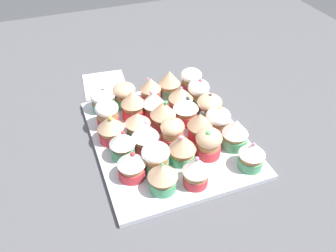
# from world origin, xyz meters

# --- Properties ---
(ground_plane) EXTENTS (1.80, 1.80, 0.03)m
(ground_plane) POSITION_xyz_m (0.00, 0.00, -0.01)
(ground_plane) COLOR #4C4C51
(baking_tray) EXTENTS (0.42, 0.36, 0.01)m
(baking_tray) POSITION_xyz_m (0.00, 0.00, 0.01)
(baking_tray) COLOR silver
(baking_tray) RESTS_ON ground_plane
(cupcake_0) EXTENTS (0.06, 0.06, 0.06)m
(cupcake_0) POSITION_xyz_m (-0.16, -0.12, 0.04)
(cupcake_0) COLOR #4C9E6B
(cupcake_0) RESTS_ON baking_tray
(cupcake_1) EXTENTS (0.06, 0.06, 0.07)m
(cupcake_1) POSITION_xyz_m (-0.09, -0.13, 0.05)
(cupcake_1) COLOR #D1333D
(cupcake_1) RESTS_ON baking_tray
(cupcake_2) EXTENTS (0.06, 0.06, 0.07)m
(cupcake_2) POSITION_xyz_m (-0.03, -0.13, 0.05)
(cupcake_2) COLOR #D1333D
(cupcake_2) RESTS_ON baking_tray
(cupcake_3) EXTENTS (0.06, 0.06, 0.07)m
(cupcake_3) POSITION_xyz_m (0.03, -0.12, 0.05)
(cupcake_3) COLOR #4C9E6B
(cupcake_3) RESTS_ON baking_tray
(cupcake_4) EXTENTS (0.06, 0.06, 0.07)m
(cupcake_4) POSITION_xyz_m (0.10, -0.12, 0.05)
(cupcake_4) COLOR #D1333D
(cupcake_4) RESTS_ON baking_tray
(cupcake_5) EXTENTS (0.06, 0.06, 0.07)m
(cupcake_5) POSITION_xyz_m (-0.16, -0.06, 0.05)
(cupcake_5) COLOR #4C9E6B
(cupcake_5) RESTS_ON baking_tray
(cupcake_6) EXTENTS (0.06, 0.06, 0.08)m
(cupcake_6) POSITION_xyz_m (-0.10, -0.06, 0.05)
(cupcake_6) COLOR #D1333D
(cupcake_6) RESTS_ON baking_tray
(cupcake_7) EXTENTS (0.06, 0.06, 0.07)m
(cupcake_7) POSITION_xyz_m (-0.02, -0.07, 0.05)
(cupcake_7) COLOR #4C9E6B
(cupcake_7) RESTS_ON baking_tray
(cupcake_8) EXTENTS (0.06, 0.06, 0.08)m
(cupcake_8) POSITION_xyz_m (0.02, -0.06, 0.05)
(cupcake_8) COLOR #D1333D
(cupcake_8) RESTS_ON baking_tray
(cupcake_9) EXTENTS (0.06, 0.06, 0.07)m
(cupcake_9) POSITION_xyz_m (0.10, -0.06, 0.05)
(cupcake_9) COLOR #4C9E6B
(cupcake_9) RESTS_ON baking_tray
(cupcake_10) EXTENTS (0.06, 0.06, 0.07)m
(cupcake_10) POSITION_xyz_m (0.15, -0.07, 0.05)
(cupcake_10) COLOR #4C9E6B
(cupcake_10) RESTS_ON baking_tray
(cupcake_11) EXTENTS (0.06, 0.06, 0.08)m
(cupcake_11) POSITION_xyz_m (-0.15, 0.01, 0.05)
(cupcake_11) COLOR #D1333D
(cupcake_11) RESTS_ON baking_tray
(cupcake_12) EXTENTS (0.06, 0.06, 0.08)m
(cupcake_12) POSITION_xyz_m (-0.09, -0.01, 0.05)
(cupcake_12) COLOR #D1333D
(cupcake_12) RESTS_ON baking_tray
(cupcake_13) EXTENTS (0.06, 0.06, 0.08)m
(cupcake_13) POSITION_xyz_m (-0.04, 0.00, 0.05)
(cupcake_13) COLOR #D1333D
(cupcake_13) RESTS_ON baking_tray
(cupcake_14) EXTENTS (0.06, 0.06, 0.07)m
(cupcake_14) POSITION_xyz_m (0.03, 0.00, 0.05)
(cupcake_14) COLOR #D1333D
(cupcake_14) RESTS_ON baking_tray
(cupcake_15) EXTENTS (0.06, 0.06, 0.08)m
(cupcake_15) POSITION_xyz_m (0.09, -0.00, 0.05)
(cupcake_15) COLOR #4C9E6B
(cupcake_15) RESTS_ON baking_tray
(cupcake_16) EXTENTS (0.06, 0.06, 0.08)m
(cupcake_16) POSITION_xyz_m (0.16, -0.00, 0.05)
(cupcake_16) COLOR #D1333D
(cupcake_16) RESTS_ON baking_tray
(cupcake_17) EXTENTS (0.06, 0.06, 0.08)m
(cupcake_17) POSITION_xyz_m (-0.16, 0.06, 0.05)
(cupcake_17) COLOR #4C9E6B
(cupcake_17) RESTS_ON baking_tray
(cupcake_18) EXTENTS (0.07, 0.07, 0.07)m
(cupcake_18) POSITION_xyz_m (-0.09, 0.07, 0.05)
(cupcake_18) COLOR #D1333D
(cupcake_18) RESTS_ON baking_tray
(cupcake_19) EXTENTS (0.06, 0.06, 0.08)m
(cupcake_19) POSITION_xyz_m (-0.04, 0.06, 0.05)
(cupcake_19) COLOR #D1333D
(cupcake_19) RESTS_ON baking_tray
(cupcake_20) EXTENTS (0.06, 0.06, 0.08)m
(cupcake_20) POSITION_xyz_m (0.03, 0.07, 0.05)
(cupcake_20) COLOR #D1333D
(cupcake_20) RESTS_ON baking_tray
(cupcake_21) EXTENTS (0.06, 0.06, 0.08)m
(cupcake_21) POSITION_xyz_m (0.09, 0.06, 0.05)
(cupcake_21) COLOR #D1333D
(cupcake_21) RESTS_ON baking_tray
(cupcake_22) EXTENTS (0.06, 0.06, 0.07)m
(cupcake_22) POSITION_xyz_m (-0.16, 0.13, 0.05)
(cupcake_22) COLOR #D1333D
(cupcake_22) RESTS_ON baking_tray
(cupcake_23) EXTENTS (0.06, 0.06, 0.07)m
(cupcake_23) POSITION_xyz_m (-0.10, 0.12, 0.05)
(cupcake_23) COLOR #4C9E6B
(cupcake_23) RESTS_ON baking_tray
(cupcake_24) EXTENTS (0.06, 0.06, 0.07)m
(cupcake_24) POSITION_xyz_m (-0.03, 0.13, 0.05)
(cupcake_24) COLOR #4C9E6B
(cupcake_24) RESTS_ON baking_tray
(cupcake_25) EXTENTS (0.06, 0.06, 0.07)m
(cupcake_25) POSITION_xyz_m (0.03, 0.12, 0.05)
(cupcake_25) COLOR #D1333D
(cupcake_25) RESTS_ON baking_tray
(cupcake_26) EXTENTS (0.06, 0.06, 0.08)m
(cupcake_26) POSITION_xyz_m (0.09, 0.13, 0.05)
(cupcake_26) COLOR #4C9E6B
(cupcake_26) RESTS_ON baking_tray
(cupcake_27) EXTENTS (0.06, 0.06, 0.07)m
(cupcake_27) POSITION_xyz_m (0.16, 0.13, 0.05)
(cupcake_27) COLOR #4C9E6B
(cupcake_27) RESTS_ON baking_tray
(napkin) EXTENTS (0.15, 0.14, 0.01)m
(napkin) POSITION_xyz_m (-0.30, -0.09, 0.00)
(napkin) COLOR white
(napkin) RESTS_ON ground_plane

